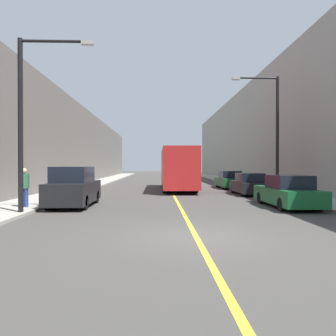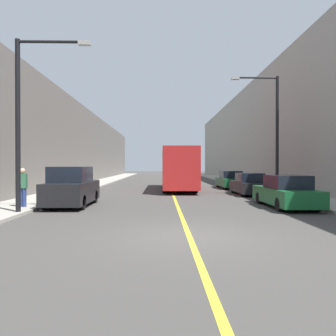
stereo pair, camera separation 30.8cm
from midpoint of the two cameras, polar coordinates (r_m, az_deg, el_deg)
ground_plane at (r=9.68m, az=4.62°, el=-11.71°), size 200.00×200.00×0.00m
sidewalk_left at (r=40.06m, az=-11.01°, el=-2.34°), size 2.83×72.00×0.13m
sidewalk_right at (r=40.43m, az=11.40°, el=-2.31°), size 2.83×72.00×0.13m
building_row_left at (r=40.79m, az=-15.76°, el=3.58°), size 4.00×72.00×8.49m
building_row_right at (r=41.42m, az=16.05°, el=5.55°), size 4.00×72.00×11.40m
road_center_line at (r=39.48m, az=0.25°, el=-2.45°), size 0.16×72.00×0.01m
bus at (r=27.02m, az=2.06°, el=-0.02°), size 2.55×10.49×3.36m
parked_suv_left at (r=16.92m, az=-15.89°, el=-3.38°), size 1.87×4.47×1.97m
car_right_near at (r=16.96m, az=20.34°, el=-4.07°), size 1.88×4.80×1.56m
car_right_mid at (r=23.28m, az=14.28°, el=-2.88°), size 1.79×4.26×1.50m
car_right_far at (r=29.39m, az=11.09°, el=-2.14°), size 1.88×4.53×1.54m
street_lamp_left at (r=14.77m, az=-23.03°, el=9.07°), size 3.08×0.24×7.09m
street_lamp_right at (r=22.44m, az=18.15°, el=6.91°), size 3.08×0.24×7.67m
pedestrian at (r=16.43m, az=-23.53°, el=-3.01°), size 0.39×0.25×1.78m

